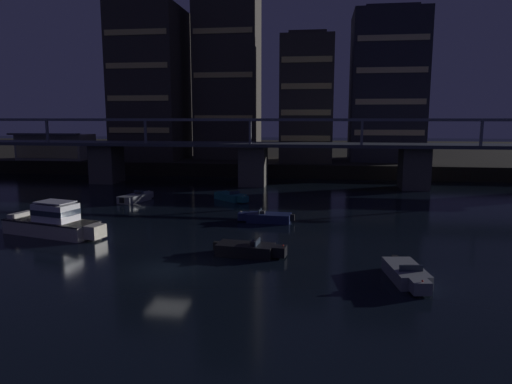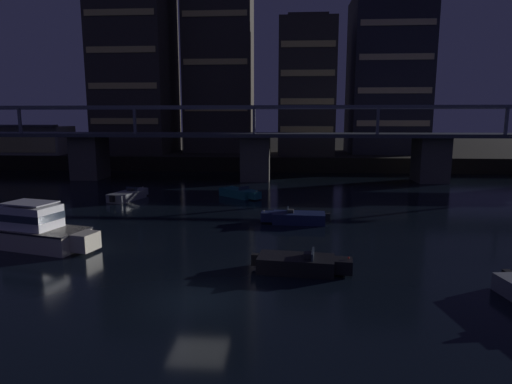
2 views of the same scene
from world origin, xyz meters
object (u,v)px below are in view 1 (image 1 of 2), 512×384
at_px(cabin_cruiser_near_left, 54,222).
at_px(speedboat_mid_left, 231,197).
at_px(tower_west_low, 151,84).
at_px(tower_central, 307,99).
at_px(tower_west_tall, 227,55).
at_px(speedboat_near_right, 249,249).
at_px(speedboat_near_center, 407,274).
at_px(waterfront_pavilion, 56,147).
at_px(tower_east_tall, 387,87).
at_px(speedboat_mid_center, 267,218).
at_px(river_bridge, 253,156).
at_px(speedboat_mid_right, 136,198).

distance_m(cabin_cruiser_near_left, speedboat_mid_left, 20.97).
xyz_separation_m(tower_west_low, tower_central, (27.62, -1.85, -2.96)).
xyz_separation_m(tower_west_tall, speedboat_near_right, (11.99, -52.36, -20.02)).
distance_m(tower_central, speedboat_near_center, 53.42).
height_order(tower_west_tall, speedboat_near_center, tower_west_tall).
distance_m(tower_west_low, tower_west_tall, 14.48).
bearing_deg(speedboat_mid_left, speedboat_near_right, -75.73).
distance_m(tower_central, speedboat_near_right, 49.29).
bearing_deg(tower_west_low, waterfront_pavilion, -165.42).
height_order(tower_east_tall, speedboat_mid_left, tower_east_tall).
distance_m(speedboat_near_center, speedboat_mid_left, 29.21).
bearing_deg(tower_central, speedboat_near_right, -92.79).
relative_size(speedboat_near_center, speedboat_mid_center, 1.00).
bearing_deg(speedboat_mid_center, tower_west_tall, 106.03).
relative_size(tower_west_low, speedboat_near_right, 5.12).
height_order(tower_west_low, waterfront_pavilion, tower_west_low).
height_order(tower_west_low, speedboat_mid_center, tower_west_low).
height_order(river_bridge, speedboat_near_center, river_bridge).
relative_size(speedboat_near_center, speedboat_mid_right, 1.01).
distance_m(waterfront_pavilion, speedboat_mid_right, 36.93).
distance_m(tower_west_tall, speedboat_mid_left, 37.70).
bearing_deg(speedboat_mid_right, speedboat_near_center, -41.07).
relative_size(tower_east_tall, speedboat_mid_center, 4.82).
bearing_deg(tower_west_tall, speedboat_near_right, -77.10).
distance_m(tower_west_tall, tower_central, 17.02).
bearing_deg(river_bridge, cabin_cruiser_near_left, -111.83).
xyz_separation_m(cabin_cruiser_near_left, speedboat_near_center, (26.59, -7.16, -0.64)).
bearing_deg(waterfront_pavilion, tower_west_tall, 13.34).
relative_size(tower_west_low, tower_central, 1.28).
height_order(river_bridge, tower_west_tall, tower_west_tall).
bearing_deg(tower_west_tall, speedboat_mid_left, -78.03).
bearing_deg(tower_west_tall, cabin_cruiser_near_left, -95.39).
xyz_separation_m(river_bridge, tower_west_tall, (-7.41, 18.93, 16.33)).
bearing_deg(speedboat_near_right, speedboat_mid_left, 104.27).
xyz_separation_m(tower_central, speedboat_near_center, (7.66, -51.47, -12.06)).
xyz_separation_m(tower_west_low, speedboat_near_right, (25.30, -49.58, -15.02)).
distance_m(speedboat_near_right, speedboat_mid_left, 21.78).
bearing_deg(tower_west_low, tower_west_tall, 11.79).
bearing_deg(speedboat_mid_right, speedboat_mid_left, 11.38).
bearing_deg(tower_east_tall, speedboat_near_right, -106.79).
distance_m(tower_west_low, tower_east_tall, 41.00).
bearing_deg(tower_central, speedboat_mid_left, -106.12).
height_order(river_bridge, speedboat_near_right, river_bridge).
height_order(waterfront_pavilion, cabin_cruiser_near_left, waterfront_pavilion).
relative_size(river_bridge, speedboat_near_right, 17.86).
xyz_separation_m(tower_west_low, waterfront_pavilion, (-16.30, -4.24, -10.99)).
relative_size(tower_central, speedboat_near_right, 3.98).
height_order(river_bridge, tower_central, tower_central).
distance_m(river_bridge, cabin_cruiser_near_left, 32.47).
bearing_deg(speedboat_mid_center, speedboat_mid_left, 117.00).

